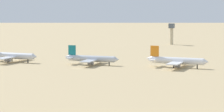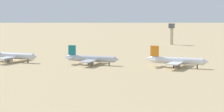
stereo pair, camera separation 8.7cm
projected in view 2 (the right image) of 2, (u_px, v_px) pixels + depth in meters
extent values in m
plane|color=tan|center=(78.00, 69.00, 310.32)|extent=(4000.00, 4000.00, 0.00)
pyramid|color=gray|center=(148.00, 3.00, 1226.25)|extent=(359.99, 323.80, 76.50)
cylinder|color=silver|center=(12.00, 56.00, 343.34)|extent=(33.69, 6.63, 4.18)
cone|color=silver|center=(35.00, 57.00, 336.31)|extent=(3.42, 4.20, 3.98)
cube|color=silver|center=(13.00, 57.00, 343.00)|extent=(9.55, 33.91, 0.59)
cylinder|color=slate|center=(21.00, 58.00, 349.94)|extent=(3.93, 2.57, 2.30)
cylinder|color=slate|center=(8.00, 60.00, 335.56)|extent=(3.93, 2.57, 2.30)
cylinder|color=black|center=(28.00, 61.00, 338.77)|extent=(0.73, 0.73, 2.30)
cylinder|color=black|center=(12.00, 60.00, 346.59)|extent=(0.73, 0.73, 2.30)
cylinder|color=black|center=(8.00, 61.00, 341.99)|extent=(0.73, 0.73, 2.30)
cylinder|color=silver|center=(92.00, 59.00, 328.04)|extent=(31.30, 4.27, 3.91)
cone|color=silver|center=(117.00, 59.00, 322.83)|extent=(2.97, 3.75, 3.71)
cone|color=silver|center=(67.00, 57.00, 333.19)|extent=(3.95, 3.37, 3.32)
cube|color=#14727A|center=(72.00, 50.00, 331.70)|extent=(5.09, 0.55, 6.35)
cube|color=silver|center=(74.00, 57.00, 335.89)|extent=(3.20, 6.68, 0.35)
cube|color=silver|center=(70.00, 58.00, 328.50)|extent=(3.20, 6.68, 0.35)
cube|color=silver|center=(93.00, 60.00, 327.80)|extent=(7.01, 31.34, 0.55)
cylinder|color=slate|center=(98.00, 60.00, 334.58)|extent=(3.54, 2.19, 2.15)
cylinder|color=slate|center=(91.00, 63.00, 320.72)|extent=(3.54, 2.19, 2.15)
cylinder|color=black|center=(109.00, 64.00, 324.72)|extent=(0.68, 0.68, 2.15)
cylinder|color=black|center=(91.00, 63.00, 331.03)|extent=(0.68, 0.68, 2.15)
cylinder|color=black|center=(88.00, 64.00, 326.59)|extent=(0.68, 0.68, 2.15)
cylinder|color=white|center=(177.00, 61.00, 314.05)|extent=(33.47, 6.16, 4.16)
cone|color=white|center=(206.00, 62.00, 307.28)|extent=(3.35, 4.13, 3.95)
cone|color=white|center=(149.00, 58.00, 320.75)|extent=(4.37, 3.78, 3.54)
cube|color=orange|center=(155.00, 51.00, 318.92)|extent=(5.43, 0.84, 6.76)
cube|color=white|center=(157.00, 58.00, 323.28)|extent=(3.75, 7.26, 0.37)
cube|color=white|center=(153.00, 60.00, 315.61)|extent=(3.75, 7.26, 0.37)
cube|color=white|center=(179.00, 62.00, 313.72)|extent=(9.06, 33.64, 0.58)
cylinder|color=slate|center=(183.00, 63.00, 320.68)|extent=(3.87, 2.51, 2.29)
cylinder|color=slate|center=(177.00, 66.00, 306.30)|extent=(3.87, 2.51, 2.29)
cylinder|color=black|center=(197.00, 67.00, 309.66)|extent=(0.73, 0.73, 2.29)
cylinder|color=black|center=(176.00, 65.00, 317.27)|extent=(0.73, 0.73, 2.29)
cylinder|color=black|center=(174.00, 66.00, 312.67)|extent=(0.73, 0.73, 2.29)
cylinder|color=#C6B793|center=(172.00, 36.00, 485.84)|extent=(3.20, 3.20, 15.71)
cube|color=#4C5660|center=(172.00, 26.00, 484.78)|extent=(5.20, 5.20, 4.43)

